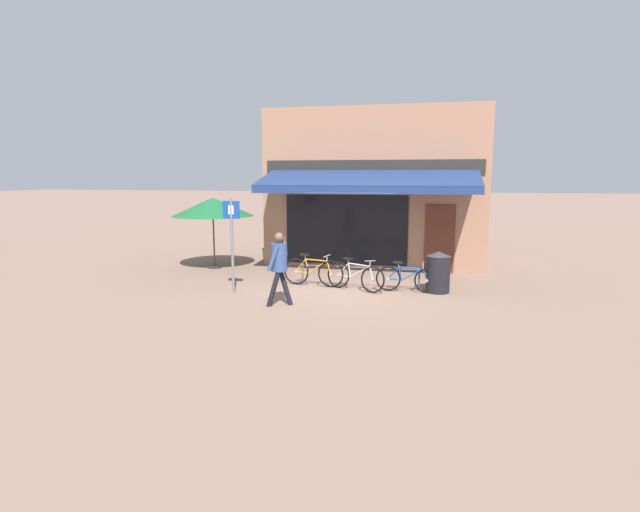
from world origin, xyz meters
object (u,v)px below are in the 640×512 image
at_px(litter_bin, 438,272).
at_px(cafe_parasol, 213,207).
at_px(bicycle_orange, 313,272).
at_px(parking_sign, 232,236).
at_px(pedestrian_adult, 279,261).
at_px(bicycle_blue, 407,278).
at_px(bicycle_silver, 355,276).

bearing_deg(litter_bin, cafe_parasol, 164.81).
relative_size(bicycle_orange, parking_sign, 0.72).
bearing_deg(parking_sign, litter_bin, 13.66).
xyz_separation_m(pedestrian_adult, litter_bin, (3.55, 2.17, -0.51)).
bearing_deg(pedestrian_adult, parking_sign, 142.69).
bearing_deg(pedestrian_adult, bicycle_orange, 77.43).
xyz_separation_m(bicycle_orange, cafe_parasol, (-3.75, 1.89, 1.58)).
xyz_separation_m(bicycle_blue, litter_bin, (0.77, 0.14, 0.18)).
relative_size(bicycle_silver, parking_sign, 0.69).
relative_size(pedestrian_adult, parking_sign, 0.71).
distance_m(litter_bin, parking_sign, 5.31).
bearing_deg(bicycle_blue, pedestrian_adult, -142.63).
relative_size(bicycle_orange, cafe_parasol, 0.66).
bearing_deg(pedestrian_adult, litter_bin, 25.58).
height_order(bicycle_orange, litter_bin, litter_bin).
relative_size(litter_bin, parking_sign, 0.44).
bearing_deg(bicycle_orange, cafe_parasol, 160.67).
bearing_deg(bicycle_orange, pedestrian_adult, -89.34).
relative_size(pedestrian_adult, cafe_parasol, 0.66).
distance_m(bicycle_blue, litter_bin, 0.80).
relative_size(bicycle_orange, bicycle_blue, 1.05).
bearing_deg(bicycle_blue, parking_sign, -164.49).
relative_size(bicycle_blue, cafe_parasol, 0.63).
height_order(pedestrian_adult, parking_sign, parking_sign).
distance_m(bicycle_silver, litter_bin, 2.12).
bearing_deg(bicycle_orange, bicycle_blue, 3.59).
relative_size(bicycle_orange, bicycle_silver, 1.04).
bearing_deg(bicycle_silver, pedestrian_adult, -103.96).
bearing_deg(cafe_parasol, bicycle_orange, -26.71).
distance_m(bicycle_orange, pedestrian_adult, 2.31).
bearing_deg(pedestrian_adult, bicycle_silver, 47.64).
xyz_separation_m(bicycle_orange, parking_sign, (-1.79, -1.26, 1.08)).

